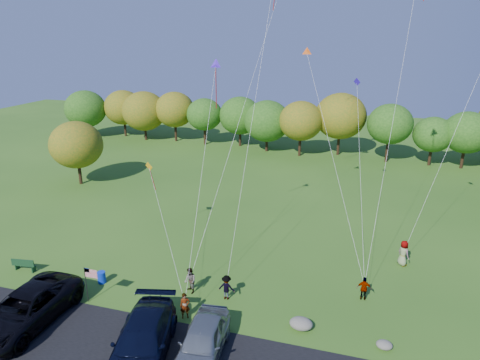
% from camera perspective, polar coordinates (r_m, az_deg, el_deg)
% --- Properties ---
extents(ground, '(140.00, 140.00, 0.00)m').
position_cam_1_polar(ground, '(26.27, -3.67, -17.85)').
color(ground, '#305D1A').
rests_on(ground, ground).
extents(treeline, '(75.76, 28.29, 8.37)m').
position_cam_1_polar(treeline, '(57.14, 9.80, 7.67)').
color(treeline, '#322012').
rests_on(treeline, ground).
extents(minivan_dark, '(3.30, 7.04, 1.95)m').
position_cam_1_polar(minivan_dark, '(27.89, -26.71, -15.12)').
color(minivan_dark, black).
rests_on(minivan_dark, asphalt_lane).
extents(minivan_navy, '(4.22, 7.11, 1.93)m').
position_cam_1_polar(minivan_navy, '(23.54, -12.92, -20.25)').
color(minivan_navy, black).
rests_on(minivan_navy, asphalt_lane).
extents(minivan_silver, '(2.65, 5.49, 1.81)m').
position_cam_1_polar(minivan_silver, '(23.20, -5.04, -20.66)').
color(minivan_silver, gray).
rests_on(minivan_silver, asphalt_lane).
extents(flyer_a, '(0.69, 0.61, 1.60)m').
position_cam_1_polar(flyer_a, '(25.97, -7.35, -16.30)').
color(flyer_a, '#4C4C59').
rests_on(flyer_a, ground).
extents(flyer_b, '(1.05, 1.04, 1.71)m').
position_cam_1_polar(flyer_b, '(28.06, -6.66, -13.19)').
color(flyer_b, '#4C4C59').
rests_on(flyer_b, ground).
extents(flyer_c, '(1.05, 0.61, 1.61)m').
position_cam_1_polar(flyer_c, '(27.35, -1.81, -14.11)').
color(flyer_c, '#4C4C59').
rests_on(flyer_c, ground).
extents(flyer_d, '(0.93, 0.41, 1.56)m').
position_cam_1_polar(flyer_d, '(28.34, 16.22, -13.73)').
color(flyer_d, '#4C4C59').
rests_on(flyer_d, ground).
extents(flyer_e, '(1.06, 1.09, 1.89)m').
position_cam_1_polar(flyer_e, '(32.91, 20.95, -9.09)').
color(flyer_e, '#4C4C59').
rests_on(flyer_e, ground).
extents(park_bench, '(1.68, 0.52, 0.93)m').
position_cam_1_polar(park_bench, '(33.83, -26.88, -10.03)').
color(park_bench, '#14381D').
rests_on(park_bench, ground).
extents(trash_barrel, '(0.53, 0.53, 0.79)m').
position_cam_1_polar(trash_barrel, '(30.50, -17.96, -12.24)').
color(trash_barrel, '#0D33CE').
rests_on(trash_barrel, ground).
extents(flag_assembly, '(0.89, 0.58, 2.40)m').
position_cam_1_polar(flag_assembly, '(28.00, -19.50, -12.10)').
color(flag_assembly, black).
rests_on(flag_assembly, ground).
extents(boulder_near, '(1.31, 1.03, 0.65)m').
position_cam_1_polar(boulder_near, '(25.49, 8.14, -18.43)').
color(boulder_near, '#A09F8C').
rests_on(boulder_near, ground).
extents(boulder_far, '(0.85, 0.71, 0.44)m').
position_cam_1_polar(boulder_far, '(25.25, 18.68, -20.11)').
color(boulder_far, slate).
rests_on(boulder_far, ground).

